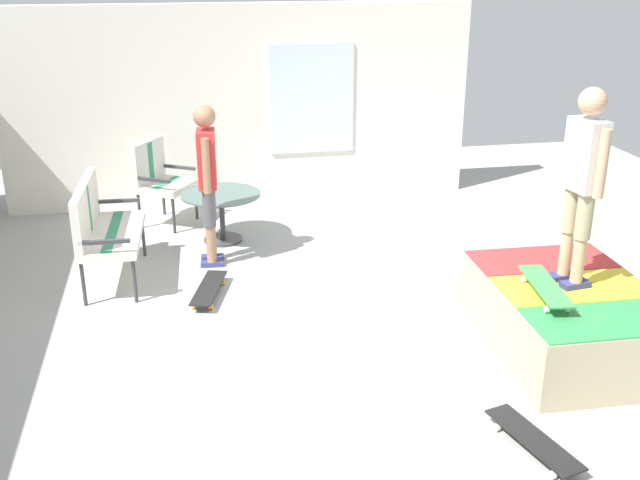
% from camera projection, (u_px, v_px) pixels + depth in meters
% --- Properties ---
extents(ground_plane, '(12.00, 12.00, 0.10)m').
position_uv_depth(ground_plane, '(342.00, 332.00, 6.63)').
color(ground_plane, '#A8A8A3').
extents(house_facade, '(0.23, 6.00, 2.54)m').
position_uv_depth(house_facade, '(242.00, 106.00, 9.54)').
color(house_facade, white).
rests_on(house_facade, ground_plane).
extents(skate_ramp, '(1.82, 2.07, 0.57)m').
position_uv_depth(skate_ramp, '(572.00, 317.00, 6.19)').
color(skate_ramp, tan).
rests_on(skate_ramp, ground_plane).
extents(patio_bench, '(1.27, 0.60, 1.02)m').
position_uv_depth(patio_bench, '(100.00, 223.00, 7.36)').
color(patio_bench, '#38383D').
rests_on(patio_bench, ground_plane).
extents(patio_chair_near_house, '(0.82, 0.79, 1.02)m').
position_uv_depth(patio_chair_near_house, '(158.00, 175.00, 8.96)').
color(patio_chair_near_house, '#38383D').
rests_on(patio_chair_near_house, ground_plane).
extents(patio_table, '(0.90, 0.90, 0.57)m').
position_uv_depth(patio_table, '(222.00, 208.00, 8.45)').
color(patio_table, '#38383D').
rests_on(patio_table, ground_plane).
extents(person_watching, '(0.48, 0.26, 1.71)m').
position_uv_depth(person_watching, '(207.00, 174.00, 7.62)').
color(person_watching, navy).
rests_on(person_watching, ground_plane).
extents(person_skater, '(0.48, 0.27, 1.62)m').
position_uv_depth(person_skater, '(583.00, 175.00, 5.80)').
color(person_skater, navy).
rests_on(person_skater, skate_ramp).
extents(skateboard_by_bench, '(0.82, 0.41, 0.10)m').
position_uv_depth(skateboard_by_bench, '(209.00, 288.00, 7.18)').
color(skateboard_by_bench, black).
rests_on(skateboard_by_bench, ground_plane).
extents(skateboard_spare, '(0.82, 0.39, 0.10)m').
position_uv_depth(skateboard_spare, '(533.00, 440.00, 4.96)').
color(skateboard_spare, black).
rests_on(skateboard_spare, ground_plane).
extents(skateboard_on_ramp, '(0.82, 0.31, 0.10)m').
position_uv_depth(skateboard_on_ramp, '(545.00, 287.00, 5.87)').
color(skateboard_on_ramp, '#3F8C4C').
rests_on(skateboard_on_ramp, skate_ramp).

